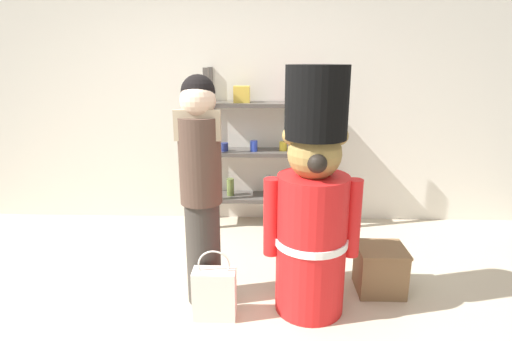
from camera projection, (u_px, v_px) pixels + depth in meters
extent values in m
cube|color=silver|center=(237.00, 100.00, 4.22)|extent=(6.40, 0.12, 2.60)
cube|color=#4C4742|center=(208.00, 152.00, 4.00)|extent=(0.05, 0.05, 1.64)
cube|color=#4C4742|center=(329.00, 153.00, 3.96)|extent=(0.05, 0.05, 1.64)
cube|color=#4C4742|center=(212.00, 146.00, 4.29)|extent=(0.05, 0.05, 1.64)
cube|color=#4C4742|center=(325.00, 147.00, 4.25)|extent=(0.05, 0.05, 1.64)
cube|color=#4C4742|center=(268.00, 197.00, 4.27)|extent=(1.20, 0.30, 0.04)
cube|color=#4C4742|center=(268.00, 152.00, 4.14)|extent=(1.20, 0.30, 0.04)
cube|color=#4C4742|center=(269.00, 104.00, 4.01)|extent=(1.20, 0.30, 0.04)
cylinder|color=navy|center=(224.00, 147.00, 4.10)|extent=(0.08, 0.08, 0.08)
cylinder|color=blue|center=(254.00, 146.00, 4.09)|extent=(0.07, 0.07, 0.11)
cylinder|color=yellow|center=(283.00, 146.00, 4.12)|extent=(0.08, 0.08, 0.09)
cylinder|color=green|center=(313.00, 147.00, 4.08)|extent=(0.09, 0.09, 0.09)
cylinder|color=#596B33|center=(230.00, 187.00, 4.25)|extent=(0.08, 0.08, 0.18)
cylinder|color=silver|center=(268.00, 186.00, 4.22)|extent=(0.06, 0.06, 0.22)
cylinder|color=#B27226|center=(306.00, 185.00, 4.23)|extent=(0.08, 0.08, 0.24)
cube|color=gold|center=(242.00, 94.00, 3.99)|extent=(0.16, 0.13, 0.16)
cube|color=#B21E2D|center=(296.00, 97.00, 3.98)|extent=(0.17, 0.13, 0.10)
cylinder|color=red|center=(311.00, 244.00, 2.74)|extent=(0.48, 0.48, 0.98)
cylinder|color=white|center=(311.00, 240.00, 2.73)|extent=(0.50, 0.50, 0.05)
sphere|color=olive|center=(315.00, 153.00, 2.57)|extent=(0.35, 0.35, 0.35)
sphere|color=olive|center=(292.00, 136.00, 2.54)|extent=(0.12, 0.12, 0.12)
sphere|color=olive|center=(339.00, 136.00, 2.54)|extent=(0.12, 0.12, 0.12)
cylinder|color=black|center=(317.00, 102.00, 2.48)|extent=(0.40, 0.40, 0.45)
cylinder|color=red|center=(272.00, 217.00, 2.70)|extent=(0.11, 0.11, 0.54)
cylinder|color=red|center=(353.00, 218.00, 2.68)|extent=(0.11, 0.11, 0.54)
sphere|color=black|center=(317.00, 163.00, 2.43)|extent=(0.12, 0.12, 0.12)
cylinder|color=#38332D|center=(204.00, 252.00, 2.87)|extent=(0.24, 0.24, 0.76)
cylinder|color=#4C382D|center=(200.00, 161.00, 2.69)|extent=(0.29, 0.29, 0.59)
sphere|color=beige|center=(198.00, 100.00, 2.59)|extent=(0.24, 0.24, 0.24)
cube|color=tan|center=(197.00, 125.00, 2.57)|extent=(0.30, 0.04, 0.20)
sphere|color=black|center=(198.00, 92.00, 2.59)|extent=(0.22, 0.22, 0.22)
cube|color=silver|center=(215.00, 294.00, 2.72)|extent=(0.29, 0.14, 0.35)
torus|color=silver|center=(214.00, 265.00, 2.66)|extent=(0.21, 0.01, 0.21)
cube|color=brown|center=(380.00, 270.00, 3.04)|extent=(0.34, 0.32, 0.33)
cube|color=brown|center=(382.00, 249.00, 2.99)|extent=(0.35, 0.33, 0.02)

